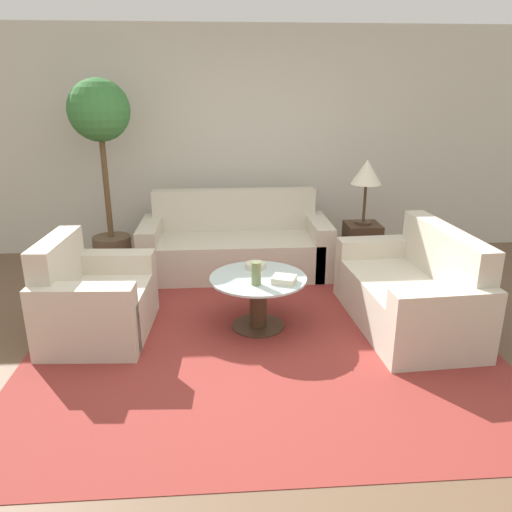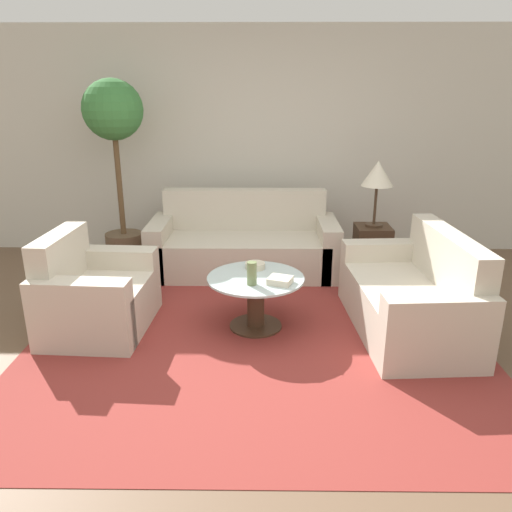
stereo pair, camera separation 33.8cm
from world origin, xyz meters
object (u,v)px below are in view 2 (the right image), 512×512
(loveseat, at_px, (415,299))
(potted_plant, at_px, (115,140))
(armchair, at_px, (93,297))
(coffee_table, at_px, (256,295))
(sofa_main, at_px, (244,246))
(vase, at_px, (252,273))
(table_lamp, at_px, (378,175))
(bowl, at_px, (255,266))
(book_stack, at_px, (280,280))

(loveseat, relative_size, potted_plant, 0.75)
(armchair, xyz_separation_m, loveseat, (2.67, -0.01, -0.00))
(armchair, relative_size, coffee_table, 1.27)
(sofa_main, distance_m, potted_plant, 1.77)
(sofa_main, relative_size, vase, 10.66)
(sofa_main, distance_m, table_lamp, 1.59)
(armchair, height_order, table_lamp, table_lamp)
(table_lamp, relative_size, potted_plant, 0.34)
(armchair, distance_m, bowl, 1.38)
(loveseat, height_order, bowl, loveseat)
(bowl, bearing_deg, potted_plant, 137.95)
(coffee_table, bearing_deg, vase, -99.83)
(potted_plant, bearing_deg, book_stack, -44.89)
(sofa_main, relative_size, coffee_table, 2.49)
(loveseat, relative_size, table_lamp, 2.21)
(armchair, height_order, vase, armchair)
(armchair, xyz_separation_m, vase, (1.33, -0.14, 0.27))
(coffee_table, distance_m, table_lamp, 1.96)
(loveseat, distance_m, vase, 1.38)
(sofa_main, height_order, table_lamp, table_lamp)
(bowl, bearing_deg, armchair, -170.51)
(table_lamp, distance_m, bowl, 1.77)
(book_stack, bearing_deg, potted_plant, 155.71)
(sofa_main, relative_size, loveseat, 1.31)
(potted_plant, bearing_deg, table_lamp, -5.13)
(coffee_table, distance_m, book_stack, 0.30)
(sofa_main, height_order, potted_plant, potted_plant)
(loveseat, bearing_deg, table_lamp, 179.78)
(sofa_main, distance_m, loveseat, 2.04)
(loveseat, xyz_separation_m, potted_plant, (-2.82, 1.59, 1.12))
(loveseat, bearing_deg, bowl, -103.81)
(vase, bearing_deg, sofa_main, 94.23)
(loveseat, xyz_separation_m, bowl, (-1.32, 0.24, 0.20))
(vase, bearing_deg, loveseat, 5.49)
(table_lamp, bearing_deg, book_stack, -125.75)
(loveseat, xyz_separation_m, book_stack, (-1.12, -0.10, 0.20))
(potted_plant, distance_m, book_stack, 2.57)
(coffee_table, bearing_deg, table_lamp, 46.63)
(potted_plant, relative_size, bowl, 11.85)
(armchair, bearing_deg, potted_plant, 8.64)
(sofa_main, relative_size, potted_plant, 0.99)
(coffee_table, xyz_separation_m, vase, (-0.03, -0.16, 0.26))
(armchair, height_order, book_stack, armchair)
(coffee_table, distance_m, vase, 0.30)
(coffee_table, xyz_separation_m, potted_plant, (-1.50, 1.56, 1.10))
(coffee_table, bearing_deg, armchair, -179.15)
(coffee_table, height_order, potted_plant, potted_plant)
(table_lamp, xyz_separation_m, bowl, (-1.24, -1.10, -0.59))
(bowl, bearing_deg, coffee_table, -88.02)
(table_lamp, bearing_deg, vase, -130.68)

